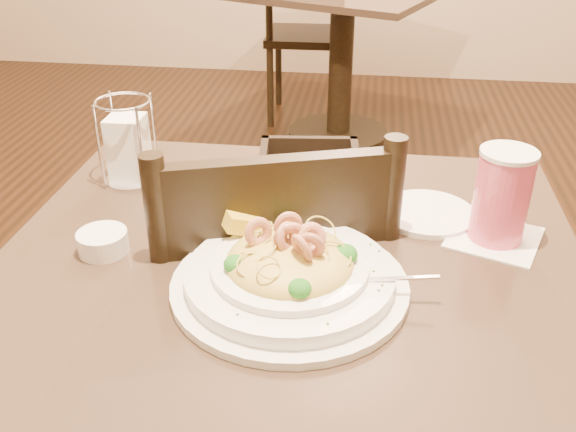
# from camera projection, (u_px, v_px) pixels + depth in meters

# --- Properties ---
(main_table) EXTENTS (0.90, 0.90, 0.76)m
(main_table) POSITION_uv_depth(u_px,v_px,m) (286.00, 389.00, 1.07)
(main_table) COLOR black
(main_table) RESTS_ON ground
(background_table) EXTENTS (1.17, 1.17, 0.76)m
(background_table) POSITION_uv_depth(u_px,v_px,m) (342.00, 37.00, 3.15)
(background_table) COLOR black
(background_table) RESTS_ON ground
(dining_chair_near) EXTENTS (0.53, 0.53, 0.93)m
(dining_chair_near) POSITION_uv_depth(u_px,v_px,m) (268.00, 325.00, 1.25)
(dining_chair_near) COLOR black
(dining_chair_near) RESTS_ON ground
(dining_chair_far) EXTENTS (0.43, 0.43, 0.93)m
(dining_chair_far) POSITION_uv_depth(u_px,v_px,m) (307.00, 29.00, 3.37)
(dining_chair_far) COLOR black
(dining_chair_far) RESTS_ON ground
(pasta_bowl) EXTENTS (0.37, 0.34, 0.11)m
(pasta_bowl) POSITION_uv_depth(u_px,v_px,m) (290.00, 270.00, 0.89)
(pasta_bowl) COLOR white
(pasta_bowl) RESTS_ON main_table
(drink_glass) EXTENTS (0.17, 0.17, 0.15)m
(drink_glass) POSITION_uv_depth(u_px,v_px,m) (502.00, 197.00, 0.99)
(drink_glass) COLOR white
(drink_glass) RESTS_ON main_table
(bread_basket) EXTENTS (0.20, 0.17, 0.05)m
(bread_basket) POSITION_uv_depth(u_px,v_px,m) (309.00, 167.00, 1.22)
(bread_basket) COLOR black
(bread_basket) RESTS_ON main_table
(napkin_caddy) EXTENTS (0.10, 0.10, 0.16)m
(napkin_caddy) POSITION_uv_depth(u_px,v_px,m) (128.00, 147.00, 1.18)
(napkin_caddy) COLOR silver
(napkin_caddy) RESTS_ON main_table
(side_plate) EXTENTS (0.21, 0.21, 0.01)m
(side_plate) POSITION_uv_depth(u_px,v_px,m) (427.00, 213.00, 1.09)
(side_plate) COLOR white
(side_plate) RESTS_ON main_table
(butter_ramekin) EXTENTS (0.08, 0.08, 0.03)m
(butter_ramekin) POSITION_uv_depth(u_px,v_px,m) (103.00, 242.00, 0.99)
(butter_ramekin) COLOR white
(butter_ramekin) RESTS_ON main_table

